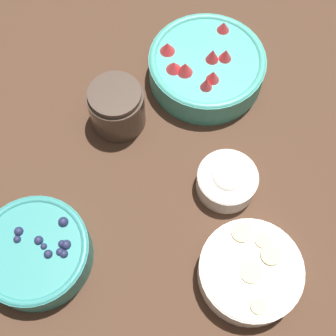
{
  "coord_description": "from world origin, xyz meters",
  "views": [
    {
      "loc": [
        0.27,
        0.18,
        0.73
      ],
      "look_at": [
        0.02,
        -0.01,
        0.04
      ],
      "focal_mm": 50.0,
      "sensor_mm": 36.0,
      "label": 1
    }
  ],
  "objects_px": {
    "bowl_blueberries": "(35,252)",
    "jar_chocolate": "(117,108)",
    "bowl_bananas": "(250,271)",
    "bowl_cream": "(227,180)",
    "bowl_strawberries": "(206,66)"
  },
  "relations": [
    {
      "from": "bowl_blueberries",
      "to": "jar_chocolate",
      "type": "bearing_deg",
      "value": -167.23
    },
    {
      "from": "bowl_bananas",
      "to": "bowl_cream",
      "type": "xyz_separation_m",
      "value": [
        -0.1,
        -0.11,
        -0.0
      ]
    },
    {
      "from": "bowl_strawberries",
      "to": "bowl_cream",
      "type": "height_order",
      "value": "bowl_strawberries"
    },
    {
      "from": "bowl_cream",
      "to": "bowl_blueberries",
      "type": "bearing_deg",
      "value": -30.75
    },
    {
      "from": "bowl_blueberries",
      "to": "bowl_strawberries",
      "type": "bearing_deg",
      "value": 178.84
    },
    {
      "from": "bowl_bananas",
      "to": "jar_chocolate",
      "type": "bearing_deg",
      "value": -105.77
    },
    {
      "from": "bowl_strawberries",
      "to": "jar_chocolate",
      "type": "distance_m",
      "value": 0.18
    },
    {
      "from": "bowl_strawberries",
      "to": "bowl_cream",
      "type": "bearing_deg",
      "value": 44.07
    },
    {
      "from": "bowl_strawberries",
      "to": "bowl_cream",
      "type": "distance_m",
      "value": 0.23
    },
    {
      "from": "bowl_strawberries",
      "to": "bowl_bananas",
      "type": "distance_m",
      "value": 0.38
    },
    {
      "from": "bowl_strawberries",
      "to": "bowl_bananas",
      "type": "height_order",
      "value": "bowl_strawberries"
    },
    {
      "from": "bowl_bananas",
      "to": "jar_chocolate",
      "type": "relative_size",
      "value": 1.61
    },
    {
      "from": "bowl_blueberries",
      "to": "jar_chocolate",
      "type": "xyz_separation_m",
      "value": [
        -0.27,
        -0.06,
        0.01
      ]
    },
    {
      "from": "bowl_blueberries",
      "to": "bowl_cream",
      "type": "bearing_deg",
      "value": 149.25
    },
    {
      "from": "bowl_cream",
      "to": "jar_chocolate",
      "type": "height_order",
      "value": "jar_chocolate"
    }
  ]
}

